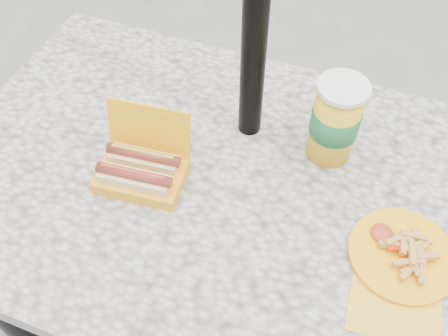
% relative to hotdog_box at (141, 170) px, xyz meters
% --- Properties ---
extents(ground, '(60.00, 60.00, 0.00)m').
position_rel_hotdog_box_xyz_m(ground, '(0.16, 0.06, -0.78)').
color(ground, slate).
extents(picnic_table, '(1.20, 0.80, 0.75)m').
position_rel_hotdog_box_xyz_m(picnic_table, '(0.16, 0.06, -0.14)').
color(picnic_table, beige).
rests_on(picnic_table, ground).
extents(hotdog_box, '(0.19, 0.16, 0.14)m').
position_rel_hotdog_box_xyz_m(hotdog_box, '(0.00, 0.00, 0.00)').
color(hotdog_box, '#FFAA0D').
rests_on(hotdog_box, picnic_table).
extents(fries_plate, '(0.20, 0.27, 0.04)m').
position_rel_hotdog_box_xyz_m(fries_plate, '(0.53, 0.00, -0.02)').
color(fries_plate, yellow).
rests_on(fries_plate, picnic_table).
extents(soda_cup, '(0.10, 0.10, 0.19)m').
position_rel_hotdog_box_xyz_m(soda_cup, '(0.34, 0.21, 0.06)').
color(soda_cup, yellow).
rests_on(soda_cup, picnic_table).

